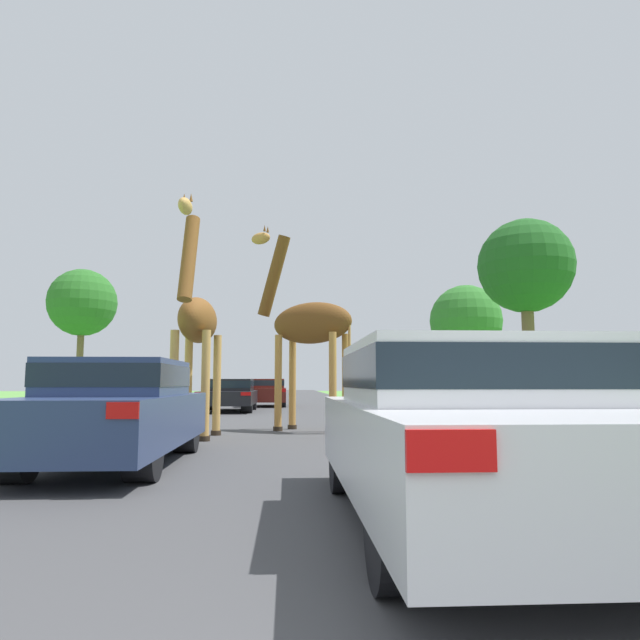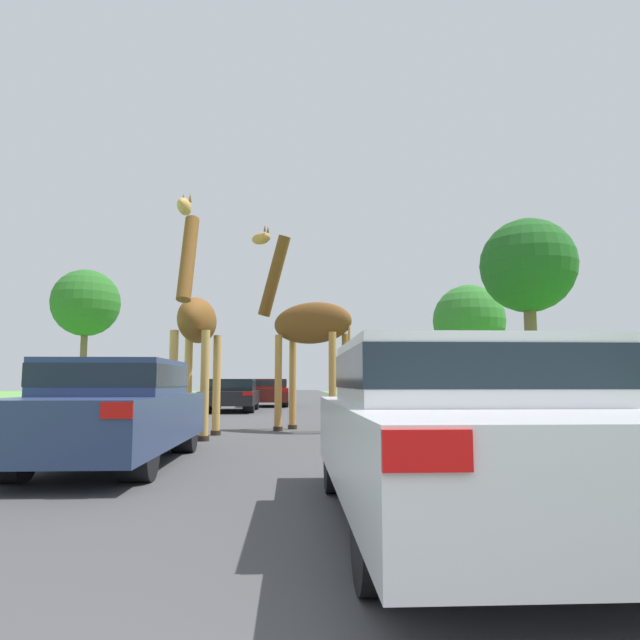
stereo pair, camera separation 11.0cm
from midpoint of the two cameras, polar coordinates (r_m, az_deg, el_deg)
The scene contains 11 objects.
road at distance 30.15m, azimuth -2.51°, elevation -8.42°, with size 7.76×120.00×0.00m.
giraffe_near_road at distance 13.48m, azimuth -1.08°, elevation -0.53°, with size 2.63×2.02×5.07m.
giraffe_companion at distance 11.97m, azimuth -12.03°, elevation -0.39°, with size 0.91×2.51×4.73m.
car_lead_maroon at distance 4.75m, azimuth 14.24°, elevation -10.24°, with size 1.95×4.67×1.44m.
car_queue_right at distance 27.61m, azimuth -5.05°, elevation -7.16°, with size 1.91×3.94×1.30m.
car_queue_left at distance 8.40m, azimuth -19.48°, elevation -8.36°, with size 1.75×4.62×1.43m.
car_far_ahead at distance 22.93m, azimuth -8.73°, elevation -7.29°, with size 1.99×4.56×1.26m.
tree_centre_back at distance 34.37m, azimuth -22.29°, elevation 1.54°, with size 3.73×3.73×7.43m.
tree_right_cluster at distance 23.37m, azimuth 20.22°, elevation 4.98°, with size 3.62×3.62×7.41m.
tree_far_right at distance 35.71m, azimuth 14.77°, elevation -0.11°, with size 4.34×4.34×7.05m.
sign_post at distance 11.58m, azimuth 26.80°, elevation -5.44°, with size 0.70×0.08×1.65m.
Camera 2 is at (-0.12, -0.13, 1.11)m, focal length 32.00 mm.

